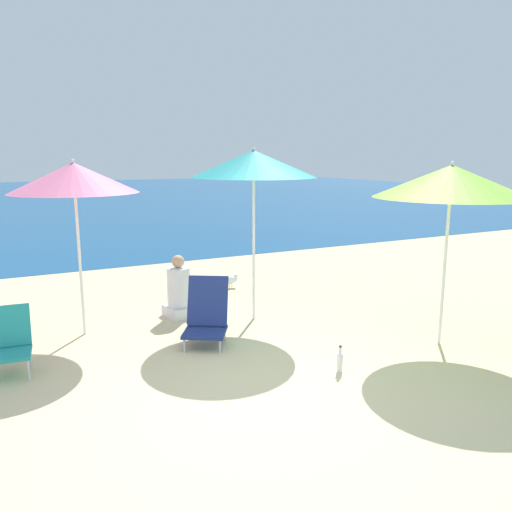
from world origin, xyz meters
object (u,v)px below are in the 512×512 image
(seagull, at_px, (231,280))
(water_bottle, at_px, (340,362))
(beach_umbrella_teal, at_px, (254,164))
(person_seated_far, at_px, (179,292))
(beach_chair_teal, at_px, (9,340))
(beach_umbrella_pink, at_px, (74,178))
(beach_umbrella_lime, at_px, (451,181))
(beach_chair_navy, at_px, (207,314))

(seagull, bearing_deg, water_bottle, -96.10)
(beach_umbrella_teal, relative_size, person_seated_far, 2.64)
(beach_chair_teal, xyz_separation_m, person_seated_far, (2.17, 0.97, 0.01))
(beach_umbrella_pink, xyz_separation_m, water_bottle, (2.22, -2.42, -1.86))
(beach_umbrella_pink, bearing_deg, beach_chair_teal, -135.36)
(beach_umbrella_teal, height_order, water_bottle, beach_umbrella_teal)
(beach_umbrella_pink, relative_size, person_seated_far, 2.47)
(beach_umbrella_pink, xyz_separation_m, beach_umbrella_lime, (3.79, -2.30, -0.03))
(beach_umbrella_teal, height_order, beach_chair_navy, beach_umbrella_teal)
(beach_umbrella_teal, xyz_separation_m, beach_chair_navy, (-0.92, -0.55, -1.78))
(beach_chair_navy, distance_m, seagull, 2.61)
(beach_chair_teal, distance_m, water_bottle, 3.46)
(beach_umbrella_teal, bearing_deg, beach_umbrella_pink, 168.96)
(person_seated_far, bearing_deg, beach_chair_navy, -99.97)
(water_bottle, xyz_separation_m, seagull, (0.39, 3.68, 0.02))
(beach_umbrella_lime, distance_m, seagull, 4.16)
(beach_umbrella_teal, xyz_separation_m, beach_chair_teal, (-3.07, -0.42, -1.79))
(beach_umbrella_teal, relative_size, seagull, 8.76)
(beach_umbrella_pink, relative_size, seagull, 8.19)
(beach_umbrella_lime, relative_size, person_seated_far, 2.45)
(beach_umbrella_lime, distance_m, beach_chair_teal, 5.12)
(beach_umbrella_lime, xyz_separation_m, person_seated_far, (-2.48, 2.42, -1.59))
(beach_umbrella_pink, xyz_separation_m, beach_chair_teal, (-0.86, -0.85, -1.63))
(beach_chair_teal, relative_size, water_bottle, 2.38)
(person_seated_far, relative_size, water_bottle, 3.05)
(beach_umbrella_teal, bearing_deg, seagull, 76.42)
(beach_umbrella_pink, xyz_separation_m, beach_chair_navy, (1.29, -0.98, -1.62))
(beach_chair_teal, bearing_deg, beach_chair_navy, 2.14)
(beach_chair_teal, height_order, beach_chair_navy, beach_chair_navy)
(beach_umbrella_teal, relative_size, beach_chair_navy, 2.98)
(beach_umbrella_teal, height_order, beach_umbrella_lime, beach_umbrella_teal)
(beach_umbrella_lime, distance_m, person_seated_far, 3.81)
(person_seated_far, height_order, water_bottle, person_seated_far)
(beach_umbrella_teal, xyz_separation_m, beach_umbrella_pink, (-2.21, 0.43, -0.16))
(beach_chair_navy, xyz_separation_m, seagull, (1.33, 2.24, -0.21))
(water_bottle, height_order, seagull, water_bottle)
(beach_chair_teal, relative_size, person_seated_far, 0.78)
(beach_chair_teal, bearing_deg, water_bottle, -21.31)
(person_seated_far, xyz_separation_m, water_bottle, (0.91, -2.54, -0.25))
(beach_umbrella_pink, distance_m, seagull, 3.44)
(seagull, bearing_deg, beach_chair_navy, -120.59)
(beach_chair_navy, bearing_deg, water_bottle, -25.78)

